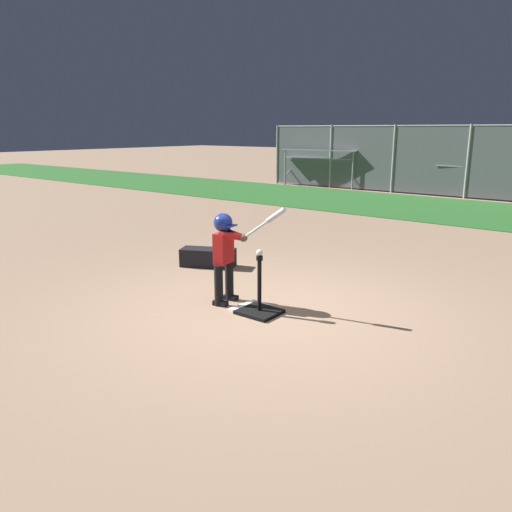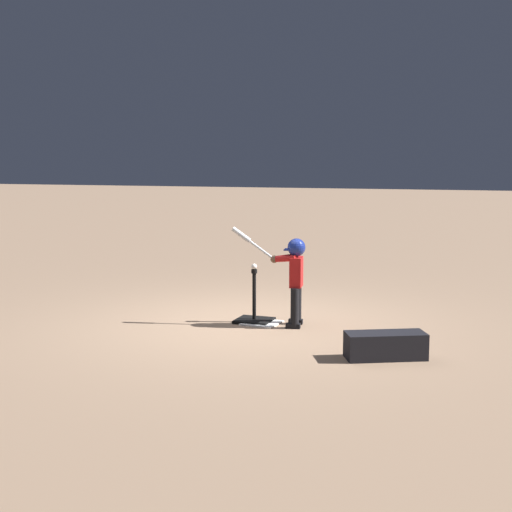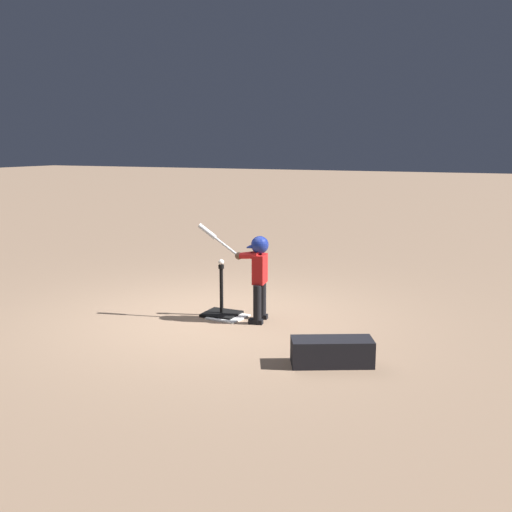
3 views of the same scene
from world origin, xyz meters
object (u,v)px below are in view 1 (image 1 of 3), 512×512
Objects in this scene: baseball at (259,253)px; equipment_bag at (208,258)px; batter_child at (226,247)px; batting_tee at (259,306)px; bleachers_right_center at (507,182)px; bleachers_center at (330,167)px.

baseball is 0.09× the size of equipment_bag.
baseball is at bearing -3.96° from batter_child.
bleachers_right_center reaches higher than batting_tee.
bleachers_center reaches higher than batting_tee.
equipment_bag is at bearing 141.08° from batter_child.
bleachers_right_center is 4.74× the size of equipment_bag.
bleachers_right_center reaches higher than baseball.
bleachers_center is (-5.88, 12.62, -0.03)m from batter_child.
bleachers_center is 12.39m from equipment_bag.
bleachers_right_center is (-0.16, 12.76, 0.40)m from batting_tee.
bleachers_center is (-6.42, 12.65, 0.59)m from batting_tee.
batter_child is 16.89× the size of baseball.
batter_child is at bearing -65.01° from bleachers_center.
batting_tee is 0.22× the size of bleachers_center.
batting_tee is at bearing 90.00° from baseball.
batter_child is 0.31× the size of bleachers_right_center.
batter_child reaches higher than batting_tee.
batting_tee is 12.77m from bleachers_right_center.
equipment_bag is at bearing -98.51° from bleachers_right_center.
equipment_bag is (-1.36, 1.10, -0.57)m from batter_child.
baseball reaches higher than batting_tee.
batting_tee is 0.17× the size of bleachers_right_center.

